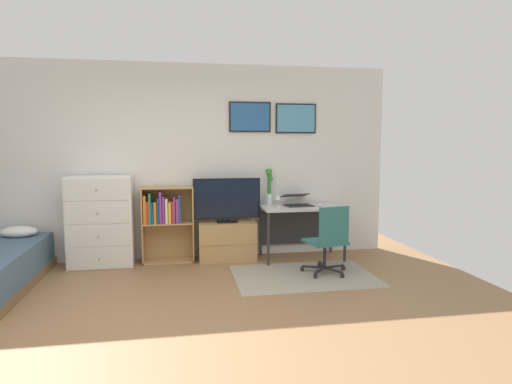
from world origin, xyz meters
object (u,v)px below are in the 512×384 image
(dresser, at_px, (101,221))
(tv_stand, at_px, (227,241))
(laptop, at_px, (297,201))
(desk, at_px, (300,215))
(bamboo_vase, at_px, (269,185))
(television, at_px, (227,200))
(wine_glass, at_px, (278,197))
(bookshelf, at_px, (165,217))
(computer_mouse, at_px, (320,205))
(office_chair, at_px, (329,238))

(dresser, bearing_deg, tv_stand, 0.52)
(laptop, bearing_deg, desk, -38.47)
(bamboo_vase, bearing_deg, laptop, -18.60)
(television, xyz_separation_m, wine_glass, (0.69, -0.11, 0.04))
(desk, bearing_deg, laptop, 149.37)
(television, height_order, bamboo_vase, bamboo_vase)
(bamboo_vase, bearing_deg, television, -167.03)
(television, bearing_deg, bookshelf, 175.35)
(television, relative_size, wine_glass, 5.11)
(bookshelf, bearing_deg, computer_mouse, -5.43)
(tv_stand, xyz_separation_m, computer_mouse, (1.28, -0.16, 0.49))
(tv_stand, distance_m, desk, 1.09)
(bookshelf, xyz_separation_m, bamboo_vase, (1.46, 0.07, 0.41))
(computer_mouse, bearing_deg, television, 174.06)
(bookshelf, height_order, laptop, bookshelf)
(desk, relative_size, bamboo_vase, 2.18)
(tv_stand, xyz_separation_m, wine_glass, (0.69, -0.14, 0.61))
(bamboo_vase, bearing_deg, bookshelf, -177.07)
(desk, relative_size, computer_mouse, 10.81)
(bamboo_vase, bearing_deg, desk, -20.02)
(office_chair, bearing_deg, television, 129.42)
(laptop, relative_size, computer_mouse, 4.40)
(bookshelf, bearing_deg, wine_glass, -6.81)
(bookshelf, bearing_deg, bamboo_vase, 2.93)
(bookshelf, height_order, desk, bookshelf)
(tv_stand, xyz_separation_m, television, (0.00, -0.02, 0.57))
(bookshelf, relative_size, desk, 0.91)
(computer_mouse, bearing_deg, bamboo_vase, 157.30)
(computer_mouse, bearing_deg, desk, 152.94)
(tv_stand, distance_m, wine_glass, 0.93)
(dresser, distance_m, bamboo_vase, 2.32)
(laptop, xyz_separation_m, computer_mouse, (0.29, -0.15, -0.05))
(dresser, height_order, wine_glass, dresser)
(desk, distance_m, laptop, 0.20)
(wine_glass, bearing_deg, computer_mouse, -1.82)
(laptop, bearing_deg, dresser, 172.39)
(dresser, bearing_deg, laptop, 0.23)
(office_chair, relative_size, laptop, 1.88)
(dresser, height_order, laptop, dresser)
(dresser, bearing_deg, bamboo_vase, 3.40)
(dresser, xyz_separation_m, wine_glass, (2.35, -0.12, 0.28))
(bookshelf, bearing_deg, television, -4.65)
(tv_stand, relative_size, office_chair, 0.91)
(dresser, relative_size, wine_glass, 6.60)
(desk, xyz_separation_m, computer_mouse, (0.24, -0.12, 0.15))
(tv_stand, distance_m, television, 0.57)
(desk, height_order, laptop, laptop)
(office_chair, relative_size, wine_glass, 4.78)
(television, bearing_deg, bamboo_vase, 12.97)
(computer_mouse, height_order, wine_glass, wine_glass)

